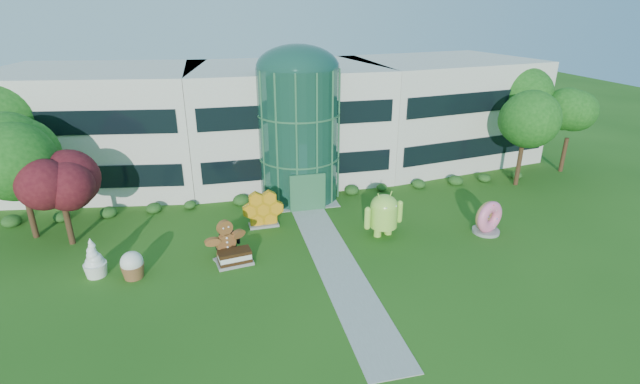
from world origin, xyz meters
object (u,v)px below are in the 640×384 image
object	(u,v)px
gingerbread	(226,240)
android_black	(228,239)
donut	(488,217)
android_green	(384,212)

from	to	relation	value
gingerbread	android_black	bearing A→B (deg)	58.77
donut	android_black	bearing A→B (deg)	156.71
android_green	donut	distance (m)	6.88
android_green	donut	bearing A→B (deg)	-21.63
donut	gingerbread	size ratio (longest dim) A/B	0.81
donut	gingerbread	world-z (taller)	gingerbread
gingerbread	donut	bearing A→B (deg)	-24.69
android_black	donut	distance (m)	16.73
android_green	donut	xyz separation A→B (m)	(6.75, -1.27, -0.51)
android_black	donut	xyz separation A→B (m)	(16.68, -1.31, 0.20)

